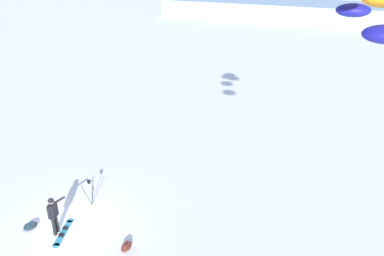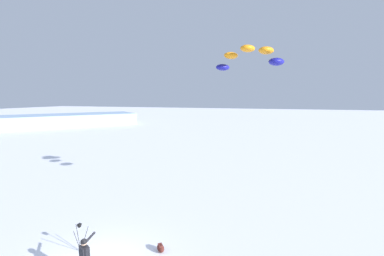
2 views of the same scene
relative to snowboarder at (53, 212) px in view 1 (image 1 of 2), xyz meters
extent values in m
plane|color=white|center=(0.15, -0.61, -1.09)|extent=(300.00, 300.00, 0.00)
cylinder|color=black|center=(0.10, -0.04, -0.66)|extent=(0.14, 0.14, 0.86)
cylinder|color=black|center=(-0.09, 0.06, -0.66)|extent=(0.14, 0.14, 0.86)
cube|color=black|center=(0.00, 0.01, 0.07)|extent=(0.48, 0.42, 0.61)
sphere|color=tan|center=(0.00, 0.01, 0.53)|extent=(0.23, 0.23, 0.23)
sphere|color=black|center=(0.00, 0.01, 0.56)|extent=(0.24, 0.24, 0.24)
cylinder|color=black|center=(0.04, -0.31, 0.50)|extent=(0.34, 0.53, 0.42)
cylinder|color=black|center=(-0.16, 0.12, 0.07)|extent=(0.09, 0.09, 0.61)
cube|color=teal|center=(-0.06, -0.26, -1.08)|extent=(1.57, 0.85, 0.02)
cylinder|color=teal|center=(0.67, -0.55, -1.08)|extent=(0.29, 0.29, 0.02)
cylinder|color=teal|center=(-0.79, 0.03, -1.08)|extent=(0.29, 0.29, 0.02)
cube|color=black|center=(0.14, -0.34, -1.03)|extent=(0.20, 0.24, 0.08)
cube|color=black|center=(-0.26, -0.17, -1.03)|extent=(0.20, 0.24, 0.08)
ellipsoid|color=navy|center=(-3.09, -10.51, 7.95)|extent=(1.23, 1.36, 0.44)
ellipsoid|color=#4C1E19|center=(-1.87, -2.66, -0.92)|extent=(0.58, 0.61, 0.34)
cube|color=brown|center=(-1.87, -2.66, -0.81)|extent=(0.35, 0.37, 0.08)
cylinder|color=#262628|center=(1.61, -1.36, -0.51)|extent=(0.04, 0.40, 1.18)
cylinder|color=#262628|center=(1.45, -1.64, -0.51)|extent=(0.37, 0.21, 1.18)
cylinder|color=#262628|center=(1.79, -1.63, -0.51)|extent=(0.37, 0.19, 1.18)
cube|color=black|center=(1.61, -1.55, 0.11)|extent=(0.10, 0.10, 0.06)
cube|color=black|center=(1.61, -1.55, 0.19)|extent=(0.12, 0.16, 0.10)
ellipsoid|color=#192833|center=(0.65, 1.08, -0.97)|extent=(0.64, 0.70, 0.25)
cube|color=#263A47|center=(0.65, 1.08, -0.88)|extent=(0.38, 0.42, 0.08)
cube|color=#8FACCF|center=(45.73, -38.09, 0.30)|extent=(36.67, 41.13, 2.78)
camera|label=1|loc=(-13.83, -1.65, 9.74)|focal=35.77mm
camera|label=2|loc=(-6.56, 7.24, 5.92)|focal=23.82mm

